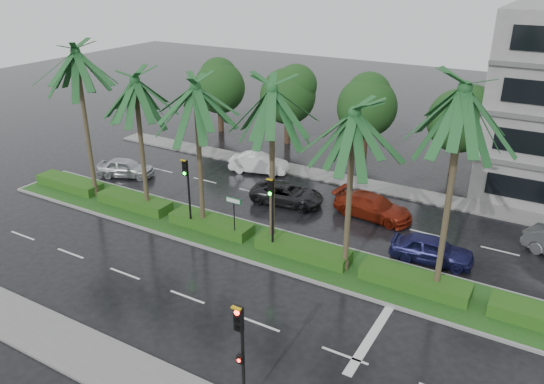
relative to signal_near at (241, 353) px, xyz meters
The scene contains 17 objects.
ground 11.42m from the signal_near, 122.58° to the left, with size 120.00×120.00×0.00m, color black.
near_sidewalk 6.53m from the signal_near, behind, with size 40.00×2.40×0.12m, color slate.
far_sidewalk 22.35m from the signal_near, 105.67° to the left, with size 40.00×2.00×0.12m, color slate.
median 12.24m from the signal_near, 120.00° to the left, with size 36.00×4.00×0.15m.
hedge 12.17m from the signal_near, 120.00° to the left, with size 35.20×1.40×0.60m.
lane_markings 9.76m from the signal_near, 108.30° to the left, with size 34.00×13.06×0.01m.
palm_row 13.90m from the signal_near, 124.86° to the left, with size 26.30×4.20×10.51m.
signal_near is the anchor object (origin of this frame).
signal_median_left 13.93m from the signal_near, 135.91° to the left, with size 0.34×0.42×4.36m.
signal_median_right 10.69m from the signal_near, 114.91° to the left, with size 0.34×0.42×4.36m.
street_sign 12.11m from the signal_near, 125.34° to the left, with size 0.95×0.09×2.60m.
bg_trees 27.64m from the signal_near, 101.96° to the left, with size 32.71×4.82×6.96m.
car_silver 24.07m from the signal_near, 143.96° to the left, with size 4.05×1.63×1.38m, color #BABCC2.
car_white 22.92m from the signal_near, 120.21° to the left, with size 4.32×1.51×1.42m, color white.
car_darkgrey 17.51m from the signal_near, 113.70° to the left, with size 4.75×2.19×1.32m, color black.
car_red 16.99m from the signal_near, 95.09° to the left, with size 4.93×2.00×1.43m, color maroon.
car_blue 13.85m from the signal_near, 77.39° to the left, with size 4.25×1.71×1.45m, color #191A4D.
Camera 1 is at (13.95, -20.96, 14.52)m, focal length 35.00 mm.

